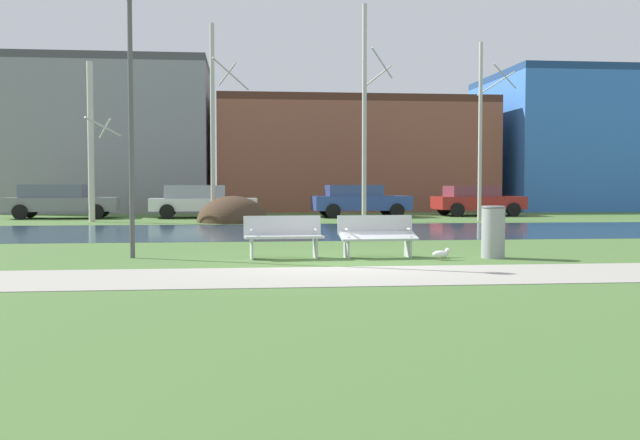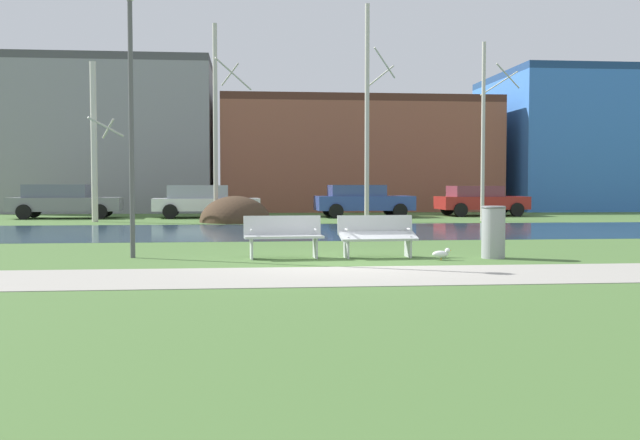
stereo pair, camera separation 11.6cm
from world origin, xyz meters
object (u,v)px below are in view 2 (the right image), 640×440
object	(u,v)px
trash_bin	(493,231)
parked_hatch_third_blue	(362,200)
streetlamp	(131,78)
seagull	(441,254)
bench_right	(377,235)
parked_van_nearest_grey	(63,200)
bench_left	(283,235)
parked_sedan_second_white	(204,201)
parked_wagon_fourth_red	(480,200)

from	to	relation	value
trash_bin	parked_hatch_third_blue	size ratio (longest dim) A/B	0.24
streetlamp	seagull	bearing A→B (deg)	-10.09
trash_bin	streetlamp	world-z (taller)	streetlamp
bench_right	parked_van_nearest_grey	xyz separation A→B (m)	(-10.72, 18.28, 0.31)
bench_left	parked_sedan_second_white	size ratio (longest dim) A/B	0.34
parked_van_nearest_grey	parked_sedan_second_white	world-z (taller)	parked_van_nearest_grey
bench_left	streetlamp	size ratio (longest dim) A/B	0.29
parked_van_nearest_grey	parked_wagon_fourth_red	size ratio (longest dim) A/B	1.15
parked_wagon_fourth_red	seagull	bearing A→B (deg)	-110.01
bench_right	parked_sedan_second_white	size ratio (longest dim) A/B	0.34
streetlamp	trash_bin	bearing A→B (deg)	-6.24
seagull	parked_sedan_second_white	xyz separation A→B (m)	(-5.79, 18.84, 0.64)
seagull	parked_wagon_fourth_red	world-z (taller)	parked_wagon_fourth_red
seagull	parked_sedan_second_white	world-z (taller)	parked_sedan_second_white
bench_right	seagull	bearing A→B (deg)	-29.71
seagull	parked_hatch_third_blue	size ratio (longest dim) A/B	0.09
streetlamp	parked_wagon_fourth_red	bearing A→B (deg)	54.05
parked_van_nearest_grey	parked_wagon_fourth_red	xyz separation A→B (m)	(18.99, 0.50, -0.03)
trash_bin	streetlamp	xyz separation A→B (m)	(-7.39, 0.81, 3.14)
seagull	parked_van_nearest_grey	size ratio (longest dim) A/B	0.08
bench_right	parked_van_nearest_grey	distance (m)	21.19
bench_right	streetlamp	size ratio (longest dim) A/B	0.29
parked_hatch_third_blue	bench_left	bearing A→B (deg)	-103.96
parked_wagon_fourth_red	bench_left	bearing A→B (deg)	-118.54
bench_right	trash_bin	world-z (taller)	trash_bin
seagull	parked_van_nearest_grey	distance (m)	22.39
seagull	parked_hatch_third_blue	distance (m)	18.71
bench_left	parked_hatch_third_blue	xyz separation A→B (m)	(4.47, 17.98, 0.30)
seagull	parked_van_nearest_grey	bearing A→B (deg)	122.14
streetlamp	parked_sedan_second_white	distance (m)	17.98
bench_right	parked_hatch_third_blue	size ratio (longest dim) A/B	0.37
parked_sedan_second_white	parked_wagon_fourth_red	bearing A→B (deg)	2.69
parked_van_nearest_grey	bench_right	bearing A→B (deg)	-59.60
seagull	streetlamp	size ratio (longest dim) A/B	0.07
streetlamp	parked_hatch_third_blue	distance (m)	19.33
parked_van_nearest_grey	streetlamp	bearing A→B (deg)	-72.32
bench_left	parked_van_nearest_grey	size ratio (longest dim) A/B	0.34
parked_van_nearest_grey	parked_sedan_second_white	bearing A→B (deg)	-1.03
bench_left	seagull	xyz separation A→B (m)	(3.13, -0.68, -0.34)
bench_right	parked_sedan_second_white	world-z (taller)	parked_sedan_second_white
bench_right	seagull	size ratio (longest dim) A/B	4.13
bench_right	trash_bin	xyz separation A→B (m)	(2.35, -0.38, 0.08)
seagull	parked_van_nearest_grey	world-z (taller)	parked_van_nearest_grey
seagull	parked_sedan_second_white	distance (m)	19.72
bench_right	parked_hatch_third_blue	xyz separation A→B (m)	(2.52, 17.98, 0.30)
trash_bin	parked_sedan_second_white	world-z (taller)	parked_sedan_second_white
parked_sedan_second_white	streetlamp	bearing A→B (deg)	-91.40
bench_right	seagull	world-z (taller)	bench_right
parked_hatch_third_blue	streetlamp	bearing A→B (deg)	-113.31
trash_bin	parked_wagon_fourth_red	world-z (taller)	parked_wagon_fourth_red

